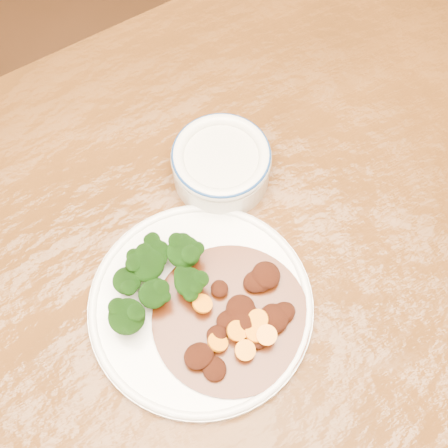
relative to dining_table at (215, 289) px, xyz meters
name	(u,v)px	position (x,y,z in m)	size (l,w,h in m)	color
ground	(218,384)	(0.00, 0.00, -0.67)	(4.00, 4.00, 0.00)	#402610
dining_table	(215,289)	(0.00, 0.00, 0.00)	(1.61, 1.09, 0.75)	#572E0F
dinner_plate	(201,306)	(-0.04, -0.04, 0.09)	(0.29, 0.29, 0.02)	white
broccoli_florets	(154,278)	(-0.08, 0.00, 0.12)	(0.14, 0.11, 0.05)	#678D48
mince_stew	(240,317)	(0.00, -0.08, 0.10)	(0.20, 0.20, 0.03)	#411406
dip_bowl	(221,164)	(0.07, 0.13, 0.11)	(0.14, 0.14, 0.06)	silver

